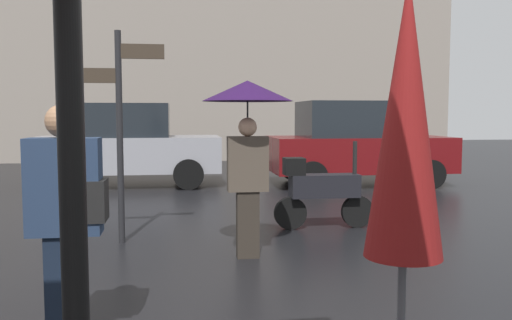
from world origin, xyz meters
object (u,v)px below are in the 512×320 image
pedestrian_with_bag (67,213)px  street_signpost (120,115)px  parked_car_right (125,144)px  pedestrian_with_umbrella (248,117)px  parked_car_left (356,143)px  parked_scooter (321,190)px  folded_patio_umbrella_far (405,149)px

pedestrian_with_bag → street_signpost: street_signpost is taller
parked_car_right → street_signpost: (0.49, -5.58, 0.66)m
pedestrian_with_umbrella → pedestrian_with_bag: size_ratio=1.18×
pedestrian_with_bag → parked_car_left: size_ratio=0.41×
pedestrian_with_bag → parked_scooter: (2.73, 3.60, -0.39)m
parked_car_left → folded_patio_umbrella_far: bearing=-100.1°
pedestrian_with_umbrella → parked_scooter: size_ratio=1.38×
parked_scooter → street_signpost: street_signpost is taller
pedestrian_with_bag → parked_scooter: pedestrian_with_bag is taller
pedestrian_with_umbrella → street_signpost: (-1.48, 0.93, 0.02)m
street_signpost → pedestrian_with_bag: bearing=-90.6°
folded_patio_umbrella_far → parked_car_right: (-2.17, 10.24, -0.51)m
folded_patio_umbrella_far → parked_car_left: size_ratio=0.54×
parked_scooter → folded_patio_umbrella_far: bearing=-118.8°
parked_scooter → street_signpost: 2.93m
parked_scooter → parked_car_right: (-3.18, 5.12, 0.39)m
pedestrian_with_bag → parked_car_right: parked_car_right is taller
folded_patio_umbrella_far → street_signpost: (-1.68, 4.66, 0.15)m
folded_patio_umbrella_far → pedestrian_with_umbrella: folded_patio_umbrella_far is taller
parked_scooter → parked_car_right: size_ratio=0.35×
parked_car_left → street_signpost: bearing=-125.8°
parked_scooter → parked_car_left: bearing=48.3°
pedestrian_with_bag → parked_car_left: parked_car_left is taller
pedestrian_with_umbrella → pedestrian_with_bag: 2.74m
parked_car_right → parked_car_left: bearing=-170.5°
pedestrian_with_bag → parked_car_left: 9.46m
parked_car_left → street_signpost: size_ratio=1.54×
parked_car_right → pedestrian_with_bag: bearing=108.4°
parked_scooter → pedestrian_with_umbrella: bearing=-148.9°
pedestrian_with_umbrella → parked_car_left: 6.83m
street_signpost → parked_car_left: bearing=46.7°
folded_patio_umbrella_far → street_signpost: street_signpost is taller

